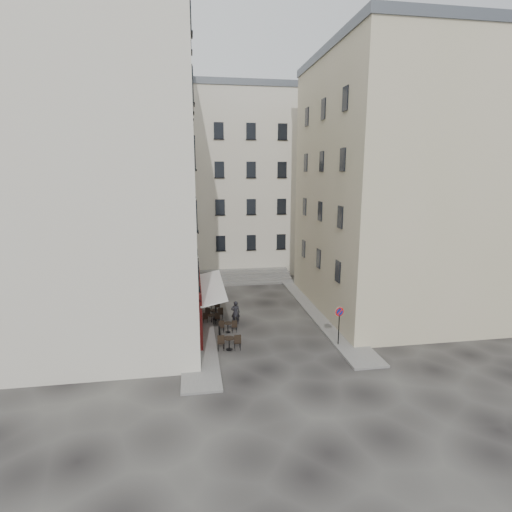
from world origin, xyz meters
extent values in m
plane|color=black|center=(0.00, 0.00, 0.00)|extent=(90.00, 90.00, 0.00)
cube|color=slate|center=(-4.50, 4.00, 0.06)|extent=(2.00, 22.00, 0.12)
cube|color=slate|center=(4.50, 3.00, 0.06)|extent=(2.00, 18.00, 0.12)
cube|color=beige|center=(-10.50, 3.00, 10.00)|extent=(12.00, 16.00, 20.00)
cube|color=#BAB18A|center=(10.50, 3.50, 9.00)|extent=(12.00, 14.00, 18.00)
cube|color=#4F545B|center=(10.50, 3.50, 18.30)|extent=(12.20, 14.20, 0.60)
cube|color=beige|center=(-1.00, 19.00, 9.00)|extent=(18.00, 10.00, 18.00)
cube|color=#4F545B|center=(-1.00, 19.00, 18.30)|extent=(18.20, 10.20, 0.60)
cube|color=#441009|center=(-4.42, 1.00, 1.75)|extent=(0.25, 7.00, 3.50)
cube|color=black|center=(-4.38, 1.00, 1.40)|extent=(0.06, 3.85, 2.00)
cube|color=silver|center=(-3.60, 1.00, 2.95)|extent=(1.58, 7.30, 0.41)
cube|color=#63605E|center=(0.00, 11.90, 0.10)|extent=(9.00, 1.80, 0.20)
cube|color=#63605E|center=(0.00, 12.35, 0.30)|extent=(9.00, 1.80, 0.20)
cube|color=#63605E|center=(0.00, 12.80, 0.50)|extent=(9.00, 1.80, 0.20)
cube|color=#63605E|center=(0.00, 13.25, 0.70)|extent=(9.00, 1.80, 0.20)
cylinder|color=black|center=(-3.25, -1.00, 0.45)|extent=(0.10, 0.10, 0.90)
sphere|color=black|center=(-3.25, -1.00, 0.92)|extent=(0.12, 0.12, 0.12)
cylinder|color=black|center=(-3.25, 2.50, 0.45)|extent=(0.10, 0.10, 0.90)
sphere|color=black|center=(-3.25, 2.50, 0.92)|extent=(0.12, 0.12, 0.12)
cylinder|color=black|center=(-3.25, 6.00, 0.45)|extent=(0.10, 0.10, 0.90)
sphere|color=black|center=(-3.25, 6.00, 0.92)|extent=(0.12, 0.12, 0.12)
cylinder|color=black|center=(3.75, -2.91, 1.20)|extent=(0.06, 0.06, 2.41)
cylinder|color=red|center=(3.75, -2.91, 2.17)|extent=(0.56, 0.10, 0.56)
cylinder|color=navy|center=(3.75, -2.94, 2.17)|extent=(0.40, 0.09, 0.40)
cube|color=red|center=(3.75, -2.96, 2.17)|extent=(0.33, 0.07, 0.33)
cylinder|color=black|center=(-2.79, -2.48, 0.07)|extent=(0.38, 0.38, 0.02)
cylinder|color=black|center=(-2.79, -2.48, 0.43)|extent=(0.05, 0.05, 0.75)
cylinder|color=black|center=(-2.79, -2.48, 0.77)|extent=(0.64, 0.64, 0.04)
cube|color=black|center=(-2.31, -2.48, 0.48)|extent=(0.41, 0.41, 0.96)
cube|color=black|center=(-3.27, -2.37, 0.48)|extent=(0.41, 0.41, 0.96)
cylinder|color=black|center=(-2.62, 0.16, 0.07)|extent=(0.33, 0.33, 0.02)
cylinder|color=black|center=(-2.62, 0.16, 0.37)|extent=(0.05, 0.05, 0.65)
cylinder|color=black|center=(-2.62, 0.16, 0.67)|extent=(0.56, 0.56, 0.04)
cube|color=black|center=(-2.20, 0.16, 0.42)|extent=(0.35, 0.35, 0.84)
cube|color=black|center=(-3.04, 0.25, 0.42)|extent=(0.35, 0.35, 0.84)
cylinder|color=black|center=(-3.60, 1.88, 0.06)|extent=(0.33, 0.33, 0.02)
cylinder|color=black|center=(-3.60, 1.88, 0.36)|extent=(0.05, 0.05, 0.63)
cylinder|color=black|center=(-3.60, 1.88, 0.65)|extent=(0.54, 0.54, 0.04)
cube|color=black|center=(-3.19, 1.88, 0.41)|extent=(0.34, 0.34, 0.81)
cube|color=black|center=(-4.01, 1.97, 0.41)|extent=(0.34, 0.34, 0.81)
cylinder|color=black|center=(-3.37, 2.66, 0.07)|extent=(0.35, 0.35, 0.02)
cylinder|color=black|center=(-3.37, 2.66, 0.39)|extent=(0.05, 0.05, 0.69)
cylinder|color=black|center=(-3.37, 2.66, 0.71)|extent=(0.59, 0.59, 0.04)
cube|color=black|center=(-2.92, 2.66, 0.44)|extent=(0.37, 0.37, 0.89)
cube|color=black|center=(-3.81, 2.75, 0.44)|extent=(0.37, 0.37, 0.89)
cylinder|color=black|center=(-3.50, 4.21, 0.07)|extent=(0.36, 0.36, 0.02)
cylinder|color=black|center=(-3.50, 4.21, 0.40)|extent=(0.05, 0.05, 0.70)
cylinder|color=black|center=(-3.50, 4.21, 0.72)|extent=(0.60, 0.60, 0.04)
cube|color=black|center=(-3.05, 4.21, 0.45)|extent=(0.38, 0.38, 0.91)
cube|color=black|center=(-3.95, 4.31, 0.45)|extent=(0.38, 0.38, 0.91)
imported|color=black|center=(-1.95, 1.64, 0.82)|extent=(0.61, 0.41, 1.65)
camera|label=1|loc=(-4.72, -24.23, 10.23)|focal=28.00mm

